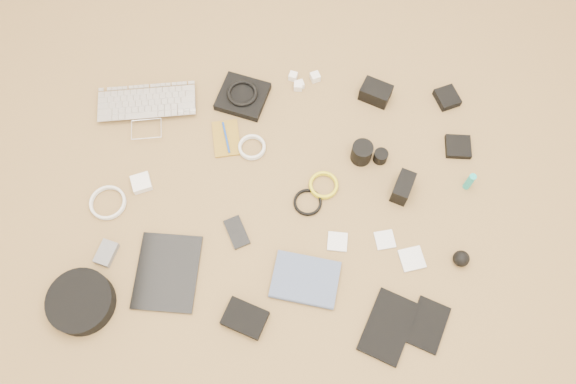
{
  "coord_description": "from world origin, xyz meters",
  "views": [
    {
      "loc": [
        0.07,
        -0.76,
        1.87
      ],
      "look_at": [
        0.06,
        0.03,
        0.02
      ],
      "focal_mm": 35.0,
      "sensor_mm": 36.0,
      "label": 1
    }
  ],
  "objects_px": {
    "laptop": "(147,115)",
    "paperback": "(301,304)",
    "phone": "(237,232)",
    "tablet": "(167,272)",
    "dslr_camera": "(376,93)",
    "headphone_case": "(81,302)"
  },
  "relations": [
    {
      "from": "laptop",
      "to": "headphone_case",
      "type": "height_order",
      "value": "headphone_case"
    },
    {
      "from": "dslr_camera",
      "to": "tablet",
      "type": "bearing_deg",
      "value": -111.33
    },
    {
      "from": "dslr_camera",
      "to": "headphone_case",
      "type": "relative_size",
      "value": 0.52
    },
    {
      "from": "dslr_camera",
      "to": "paperback",
      "type": "xyz_separation_m",
      "value": [
        -0.29,
        -0.82,
        -0.02
      ]
    },
    {
      "from": "laptop",
      "to": "paperback",
      "type": "relative_size",
      "value": 1.7
    },
    {
      "from": "laptop",
      "to": "dslr_camera",
      "type": "relative_size",
      "value": 3.33
    },
    {
      "from": "laptop",
      "to": "phone",
      "type": "distance_m",
      "value": 0.59
    },
    {
      "from": "laptop",
      "to": "headphone_case",
      "type": "relative_size",
      "value": 1.73
    },
    {
      "from": "dslr_camera",
      "to": "phone",
      "type": "distance_m",
      "value": 0.76
    },
    {
      "from": "dslr_camera",
      "to": "headphone_case",
      "type": "xyz_separation_m",
      "value": [
        -1.01,
        -0.82,
        -0.0
      ]
    },
    {
      "from": "laptop",
      "to": "paperback",
      "type": "distance_m",
      "value": 0.93
    },
    {
      "from": "tablet",
      "to": "paperback",
      "type": "height_order",
      "value": "paperback"
    },
    {
      "from": "phone",
      "to": "dslr_camera",
      "type": "bearing_deg",
      "value": 23.44
    },
    {
      "from": "phone",
      "to": "headphone_case",
      "type": "xyz_separation_m",
      "value": [
        -0.5,
        -0.26,
        0.03
      ]
    },
    {
      "from": "dslr_camera",
      "to": "headphone_case",
      "type": "height_order",
      "value": "dslr_camera"
    },
    {
      "from": "tablet",
      "to": "paperback",
      "type": "xyz_separation_m",
      "value": [
        0.46,
        -0.1,
        0.0
      ]
    },
    {
      "from": "dslr_camera",
      "to": "phone",
      "type": "xyz_separation_m",
      "value": [
        -0.51,
        -0.56,
        -0.03
      ]
    },
    {
      "from": "headphone_case",
      "to": "laptop",
      "type": "bearing_deg",
      "value": 79.26
    },
    {
      "from": "headphone_case",
      "to": "paperback",
      "type": "xyz_separation_m",
      "value": [
        0.73,
        0.01,
        -0.02
      ]
    },
    {
      "from": "dslr_camera",
      "to": "laptop",
      "type": "bearing_deg",
      "value": -148.65
    },
    {
      "from": "laptop",
      "to": "paperback",
      "type": "xyz_separation_m",
      "value": [
        0.59,
        -0.72,
        -0.0
      ]
    },
    {
      "from": "tablet",
      "to": "headphone_case",
      "type": "relative_size",
      "value": 1.24
    }
  ]
}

